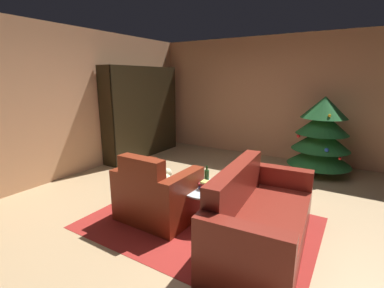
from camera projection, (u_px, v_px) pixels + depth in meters
The scene contains 11 objects.
ground_plane at pixel (205, 212), 3.74m from camera, with size 7.57×7.57×0.00m, color tan.
wall_back at pixel (276, 98), 6.06m from camera, with size 5.76×0.06×2.66m, color tan.
wall_left at pixel (66, 103), 4.88m from camera, with size 0.06×6.43×2.66m, color tan.
area_rug at pixel (200, 223), 3.45m from camera, with size 2.72×1.94×0.01m, color maroon.
bookshelf_unit at pixel (147, 112), 6.37m from camera, with size 0.38×2.09×2.01m.
armchair_red at pixel (157, 195), 3.50m from camera, with size 0.93×0.76×0.88m.
couch_red at pixel (259, 221), 2.91m from camera, with size 0.94×1.80×0.87m.
coffee_table at pixel (206, 191), 3.46m from camera, with size 0.66×0.66×0.43m.
book_stack_on_table at pixel (208, 185), 3.39m from camera, with size 0.22×0.15×0.11m.
bottle_on_table at pixel (207, 176), 3.60m from camera, with size 0.06×0.06×0.23m.
decorated_tree at pixel (321, 136), 5.08m from camera, with size 1.14×1.14×1.45m.
Camera 1 is at (1.64, -3.00, 1.78)m, focal length 25.71 mm.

